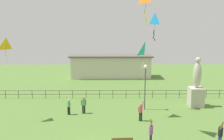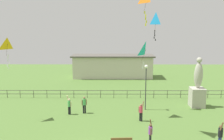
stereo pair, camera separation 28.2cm
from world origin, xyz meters
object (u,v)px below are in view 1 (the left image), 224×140
Objects in this scene: person_0 at (220,134)px; statue_monument at (196,89)px; kite_2 at (145,49)px; kite_3 at (155,20)px; lamppost at (145,77)px; person_2 at (141,111)px; person_4 at (151,132)px; kite_1 at (7,45)px; person_3 at (69,105)px; person_1 at (84,104)px.

statue_monument is at bearing 81.13° from person_0.
kite_2 is 3.93m from kite_3.
person_2 is (-0.79, -3.09, -2.42)m from lamppost.
kite_1 is at bearing 158.62° from person_4.
kite_1 reaches higher than person_3.
person_1 is at bearing 159.44° from person_2.
person_1 is at bearing 130.84° from person_4.
person_2 is at bearing -112.67° from kite_2.
person_4 is at bearing -94.53° from lamppost.
statue_monument reaches higher than person_1.
lamppost is 13.27m from kite_1.
kite_2 is at bearing 87.46° from person_4.
person_2 is (-4.98, 4.97, -0.06)m from person_0.
person_4 is at bearing -87.42° from person_2.
lamppost is at bearing -148.68° from kite_3.
statue_monument is 10.57m from person_4.
lamppost is 6.68m from person_1.
statue_monument is 2.83× the size of person_3.
person_4 is 0.66× the size of kite_1.
kite_1 is at bearing -165.76° from kite_3.
kite_1 is (-12.48, -2.85, 3.49)m from lamppost.
person_0 is 7.04m from person_2.
person_0 is 18.42m from kite_1.
kite_3 is at bearing 13.06° from person_1.
kite_2 is (0.24, 5.47, 5.47)m from person_4.
lamppost is at bearing 80.20° from kite_2.
person_0 is 12.46m from person_1.
person_1 is 0.61× the size of kite_1.
statue_monument is 1.92× the size of kite_3.
person_1 is (-10.32, 6.98, -0.04)m from person_0.
kite_2 reaches higher than statue_monument.
statue_monument reaches higher than person_3.
statue_monument is at bearing 32.67° from person_2.
person_4 is (6.95, -6.07, -0.02)m from person_3.
person_2 is at bearing 92.58° from person_4.
kite_2 is (5.79, -0.95, 5.42)m from person_1.
kite_2 is at bearing -9.31° from person_1.
statue_monument is 1.14× the size of lamppost.
person_2 is 4.41m from person_4.
person_4 is at bearing -41.10° from person_3.
person_0 is 13.48m from person_3.
lamppost is 1.68× the size of kite_1.
person_4 is 0.73× the size of kite_2.
lamppost is 1.86× the size of kite_2.
kite_2 is 0.91× the size of kite_3.
kite_2 is at bearing -4.77° from person_3.
kite_2 reaches higher than person_4.
kite_1 reaches higher than statue_monument.
kite_2 is at bearing 126.97° from person_0.
person_2 is at bearing -20.56° from person_1.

